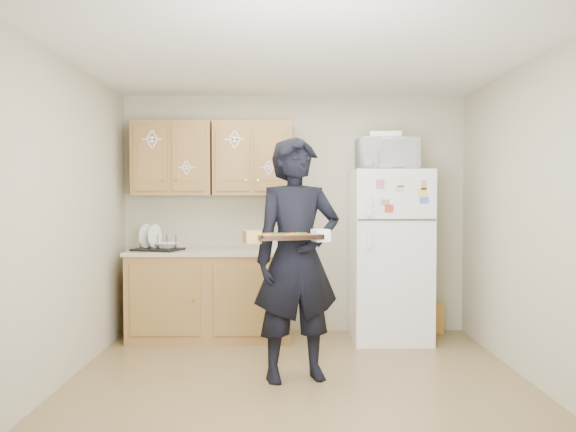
# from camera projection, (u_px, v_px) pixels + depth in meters

# --- Properties ---
(floor) EXTENTS (3.60, 3.60, 0.00)m
(floor) POSITION_uv_depth(u_px,v_px,m) (298.00, 388.00, 4.22)
(floor) COLOR olive
(floor) RESTS_ON ground
(ceiling) EXTENTS (3.60, 3.60, 0.00)m
(ceiling) POSITION_uv_depth(u_px,v_px,m) (299.00, 52.00, 4.13)
(ceiling) COLOR white
(ceiling) RESTS_ON wall_back
(wall_back) EXTENTS (3.60, 0.04, 2.50)m
(wall_back) POSITION_uv_depth(u_px,v_px,m) (294.00, 214.00, 5.97)
(wall_back) COLOR #B6B093
(wall_back) RESTS_ON floor
(wall_front) EXTENTS (3.60, 0.04, 2.50)m
(wall_front) POSITION_uv_depth(u_px,v_px,m) (309.00, 241.00, 2.37)
(wall_front) COLOR #B6B093
(wall_front) RESTS_ON floor
(wall_left) EXTENTS (0.04, 3.60, 2.50)m
(wall_left) POSITION_uv_depth(u_px,v_px,m) (56.00, 222.00, 4.16)
(wall_left) COLOR #B6B093
(wall_left) RESTS_ON floor
(wall_right) EXTENTS (0.04, 3.60, 2.50)m
(wall_right) POSITION_uv_depth(u_px,v_px,m) (539.00, 222.00, 4.18)
(wall_right) COLOR #B6B093
(wall_right) RESTS_ON floor
(refrigerator) EXTENTS (0.75, 0.70, 1.70)m
(refrigerator) POSITION_uv_depth(u_px,v_px,m) (390.00, 255.00, 5.62)
(refrigerator) COLOR white
(refrigerator) RESTS_ON floor
(base_cabinet) EXTENTS (1.60, 0.60, 0.86)m
(base_cabinet) POSITION_uv_depth(u_px,v_px,m) (211.00, 296.00, 5.67)
(base_cabinet) COLOR #9B5F35
(base_cabinet) RESTS_ON floor
(countertop) EXTENTS (1.64, 0.64, 0.04)m
(countertop) POSITION_uv_depth(u_px,v_px,m) (211.00, 252.00, 5.66)
(countertop) COLOR #BDAF91
(countertop) RESTS_ON base_cabinet
(upper_cab_left) EXTENTS (0.80, 0.33, 0.75)m
(upper_cab_left) POSITION_uv_depth(u_px,v_px,m) (173.00, 159.00, 5.76)
(upper_cab_left) COLOR #9B5F35
(upper_cab_left) RESTS_ON wall_back
(upper_cab_right) EXTENTS (0.80, 0.33, 0.75)m
(upper_cab_right) POSITION_uv_depth(u_px,v_px,m) (253.00, 159.00, 5.76)
(upper_cab_right) COLOR #9B5F35
(upper_cab_right) RESTS_ON wall_back
(cereal_box) EXTENTS (0.20, 0.07, 0.32)m
(cereal_box) POSITION_uv_depth(u_px,v_px,m) (434.00, 318.00, 5.89)
(cereal_box) COLOR #EDCE53
(cereal_box) RESTS_ON floor
(person) EXTENTS (0.79, 0.63, 1.90)m
(person) POSITION_uv_depth(u_px,v_px,m) (297.00, 259.00, 4.38)
(person) COLOR black
(person) RESTS_ON floor
(baking_tray) EXTENTS (0.53, 0.45, 0.04)m
(baking_tray) POSITION_uv_depth(u_px,v_px,m) (287.00, 237.00, 4.09)
(baking_tray) COLOR black
(baking_tray) RESTS_ON person
(pizza_front_left) EXTENTS (0.15, 0.15, 0.02)m
(pizza_front_left) POSITION_uv_depth(u_px,v_px,m) (275.00, 236.00, 3.98)
(pizza_front_left) COLOR orange
(pizza_front_left) RESTS_ON baking_tray
(pizza_front_right) EXTENTS (0.15, 0.15, 0.02)m
(pizza_front_right) POSITION_uv_depth(u_px,v_px,m) (304.00, 235.00, 4.04)
(pizza_front_right) COLOR orange
(pizza_front_right) RESTS_ON baking_tray
(pizza_back_left) EXTENTS (0.15, 0.15, 0.02)m
(pizza_back_left) POSITION_uv_depth(u_px,v_px,m) (270.00, 235.00, 4.13)
(pizza_back_left) COLOR orange
(pizza_back_left) RESTS_ON baking_tray
(pizza_back_right) EXTENTS (0.15, 0.15, 0.02)m
(pizza_back_right) POSITION_uv_depth(u_px,v_px,m) (298.00, 234.00, 4.19)
(pizza_back_right) COLOR orange
(pizza_back_right) RESTS_ON baking_tray
(pizza_center) EXTENTS (0.15, 0.15, 0.02)m
(pizza_center) POSITION_uv_depth(u_px,v_px,m) (287.00, 235.00, 4.09)
(pizza_center) COLOR orange
(pizza_center) RESTS_ON baking_tray
(microwave) EXTENTS (0.60, 0.44, 0.31)m
(microwave) POSITION_uv_depth(u_px,v_px,m) (387.00, 154.00, 5.54)
(microwave) COLOR white
(microwave) RESTS_ON refrigerator
(foil_pan) EXTENTS (0.33, 0.25, 0.06)m
(foil_pan) POSITION_uv_depth(u_px,v_px,m) (385.00, 135.00, 5.56)
(foil_pan) COLOR #ACADB3
(foil_pan) RESTS_ON microwave
(dish_rack) EXTENTS (0.52, 0.45, 0.18)m
(dish_rack) POSITION_uv_depth(u_px,v_px,m) (158.00, 241.00, 5.60)
(dish_rack) COLOR black
(dish_rack) RESTS_ON countertop
(bowl) EXTENTS (0.25, 0.25, 0.05)m
(bowl) POSITION_uv_depth(u_px,v_px,m) (167.00, 245.00, 5.60)
(bowl) COLOR white
(bowl) RESTS_ON dish_rack
(soap_bottle) EXTENTS (0.08, 0.08, 0.17)m
(soap_bottle) POSITION_uv_depth(u_px,v_px,m) (274.00, 242.00, 5.54)
(soap_bottle) COLOR white
(soap_bottle) RESTS_ON countertop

